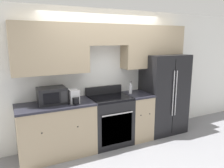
{
  "coord_description": "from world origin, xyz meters",
  "views": [
    {
      "loc": [
        -1.79,
        -3.33,
        2.02
      ],
      "look_at": [
        0.0,
        0.31,
        1.19
      ],
      "focal_mm": 35.0,
      "sensor_mm": 36.0,
      "label": 1
    }
  ],
  "objects_px": {
    "microwave": "(52,96)",
    "bottle": "(130,89)",
    "refrigerator": "(162,93)",
    "oven_range": "(110,120)"
  },
  "relations": [
    {
      "from": "oven_range",
      "to": "refrigerator",
      "type": "bearing_deg",
      "value": 2.6
    },
    {
      "from": "microwave",
      "to": "refrigerator",
      "type": "bearing_deg",
      "value": -0.01
    },
    {
      "from": "refrigerator",
      "to": "bottle",
      "type": "height_order",
      "value": "refrigerator"
    },
    {
      "from": "refrigerator",
      "to": "bottle",
      "type": "distance_m",
      "value": 0.83
    },
    {
      "from": "oven_range",
      "to": "microwave",
      "type": "distance_m",
      "value": 1.23
    },
    {
      "from": "microwave",
      "to": "bottle",
      "type": "distance_m",
      "value": 1.57
    },
    {
      "from": "microwave",
      "to": "oven_range",
      "type": "bearing_deg",
      "value": -3.2
    },
    {
      "from": "refrigerator",
      "to": "microwave",
      "type": "bearing_deg",
      "value": 179.99
    },
    {
      "from": "microwave",
      "to": "bottle",
      "type": "xyz_separation_m",
      "value": [
        1.57,
        0.0,
        -0.04
      ]
    },
    {
      "from": "oven_range",
      "to": "microwave",
      "type": "bearing_deg",
      "value": 176.8
    }
  ]
}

